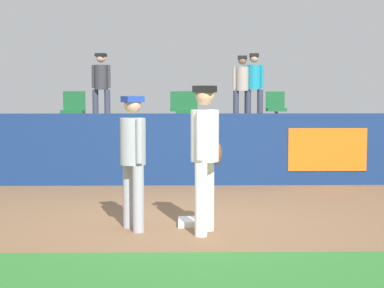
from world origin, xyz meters
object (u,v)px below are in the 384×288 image
Objects in this scene: player_fielder_home at (205,149)px; seat_back_center at (180,107)px; first_base at (193,222)px; seat_front_center at (187,108)px; spectator_hooded at (254,83)px; player_runner_visitor at (133,153)px; spectator_casual at (101,83)px; seat_back_right at (276,107)px; seat_front_left at (73,108)px; spectator_capped at (242,85)px.

seat_back_center is at bearing -159.66° from player_fielder_home.
first_base is 0.22× the size of player_fielder_home.
seat_back_center is at bearing 94.74° from seat_front_center.
spectator_hooded is (1.70, 7.77, 1.97)m from first_base.
spectator_casual is (-1.44, 8.00, 1.01)m from player_runner_visitor.
first_base is at bearing -107.26° from seat_back_right.
seat_back_right is 2.83m from seat_front_center.
seat_front_center is 0.46× the size of spectator_hooded.
seat_front_left is 1.00× the size of seat_back_center.
player_runner_visitor is at bearing -94.61° from seat_back_center.
seat_front_left is 0.48× the size of spectator_capped.
player_fielder_home is 1.05× the size of spectator_capped.
first_base is 8.27m from spectator_casual.
seat_front_center is (-0.05, 5.10, 1.39)m from first_base.
seat_back_right is 0.46× the size of spectator_hooded.
seat_back_right is at bearing 134.88° from spectator_capped.
spectator_capped is at bearing 10.74° from spectator_hooded.
spectator_hooded is at bearing -171.81° from spectator_capped.
spectator_casual reaches higher than seat_back_center.
first_base is 8.19m from spectator_hooded.
seat_back_right is at bearing 129.28° from player_runner_visitor.
player_runner_visitor is (-0.77, -0.27, 0.95)m from first_base.
spectator_casual is (-3.91, -0.04, -0.00)m from spectator_hooded.
seat_front_center is at bearing -140.56° from seat_back_right.
spectator_capped is (-0.74, 0.85, 0.54)m from seat_back_right.
first_base is 0.48× the size of seat_front_left.
player_runner_visitor is 5.64m from seat_front_left.
seat_front_center is (-2.19, -1.80, 0.00)m from seat_back_right.
seat_front_left is (-2.60, 5.57, 0.37)m from player_fielder_home.
spectator_capped reaches higher than first_base.
spectator_capped is at bearing 61.42° from seat_front_center.
spectator_capped reaches higher than seat_back_center.
player_fielder_home is 5.59m from seat_front_center.
spectator_hooded reaches higher than player_fielder_home.
seat_front_center is at bearing 143.71° from spectator_casual.
spectator_capped is (2.17, 8.02, 0.98)m from player_runner_visitor.
spectator_hooded is (2.47, 8.04, 1.02)m from player_runner_visitor.
seat_front_left is 2.42m from seat_front_center.
seat_front_left is 2.90m from seat_back_center.
seat_back_center is 0.46× the size of spectator_hooded.
spectator_casual is at bearing 6.94° from spectator_hooded.
seat_front_left is at bearing -180.00° from seat_front_center.
spectator_casual reaches higher than player_runner_visitor.
seat_back_right is 1.00× the size of seat_back_center.
spectator_hooded reaches higher than spectator_casual.
spectator_casual is (-3.61, -0.02, 0.03)m from spectator_capped.
player_fielder_home is at bearing -88.09° from seat_front_center.
first_base is 7.04m from seat_back_center.
player_fielder_home is 8.58m from spectator_casual.
spectator_casual reaches higher than spectator_capped.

